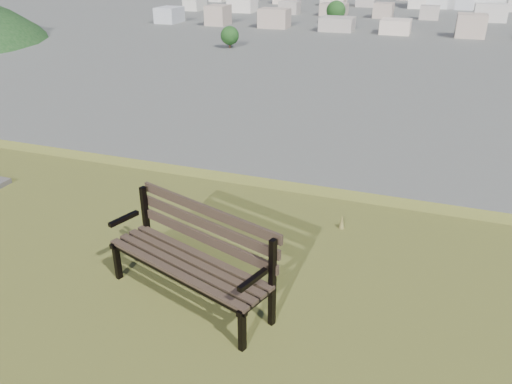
% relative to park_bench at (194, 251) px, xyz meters
% --- Properties ---
extents(park_bench, '(1.89, 1.12, 0.94)m').
position_rel_park_bench_xyz_m(park_bench, '(0.00, 0.00, 0.00)').
color(park_bench, '#3F2F24').
rests_on(park_bench, hilltop_mesa).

